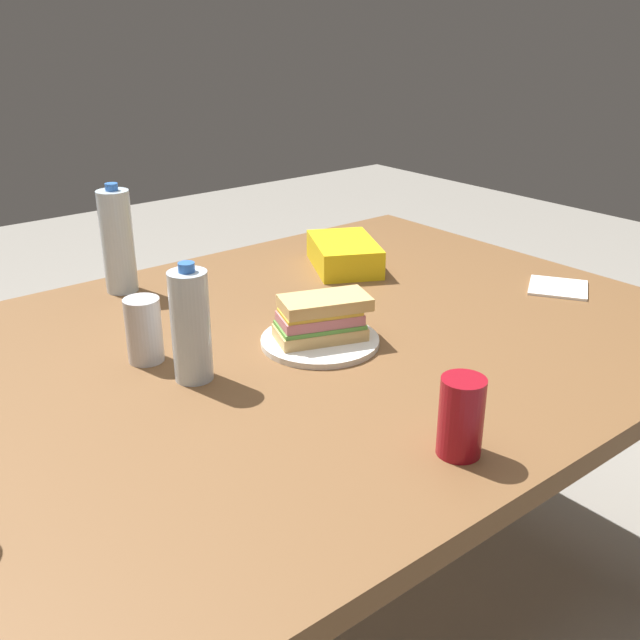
{
  "coord_description": "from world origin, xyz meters",
  "views": [
    {
      "loc": [
        -0.77,
        -1.05,
        1.33
      ],
      "look_at": [
        0.04,
        -0.04,
        0.78
      ],
      "focal_mm": 41.01,
      "sensor_mm": 36.0,
      "label": 1
    }
  ],
  "objects_px": {
    "paper_plate": "(320,341)",
    "sandwich": "(322,318)",
    "soda_can_red": "(461,417)",
    "water_bottle_tall": "(118,241)",
    "dining_table": "(290,377)",
    "water_bottle_spare": "(191,326)",
    "chip_bag": "(344,254)",
    "soda_can_silver": "(144,330)"
  },
  "relations": [
    {
      "from": "water_bottle_spare",
      "to": "paper_plate",
      "type": "bearing_deg",
      "value": -5.74
    },
    {
      "from": "sandwich",
      "to": "water_bottle_spare",
      "type": "xyz_separation_m",
      "value": [
        -0.27,
        0.03,
        0.05
      ]
    },
    {
      "from": "dining_table",
      "to": "soda_can_silver",
      "type": "distance_m",
      "value": 0.31
    },
    {
      "from": "water_bottle_tall",
      "to": "soda_can_red",
      "type": "bearing_deg",
      "value": -84.64
    },
    {
      "from": "chip_bag",
      "to": "water_bottle_tall",
      "type": "relative_size",
      "value": 0.92
    },
    {
      "from": "chip_bag",
      "to": "water_bottle_tall",
      "type": "bearing_deg",
      "value": -83.55
    },
    {
      "from": "water_bottle_spare",
      "to": "soda_can_silver",
      "type": "relative_size",
      "value": 1.76
    },
    {
      "from": "paper_plate",
      "to": "water_bottle_tall",
      "type": "bearing_deg",
      "value": 108.28
    },
    {
      "from": "dining_table",
      "to": "soda_can_red",
      "type": "height_order",
      "value": "soda_can_red"
    },
    {
      "from": "dining_table",
      "to": "water_bottle_spare",
      "type": "height_order",
      "value": "water_bottle_spare"
    },
    {
      "from": "water_bottle_tall",
      "to": "water_bottle_spare",
      "type": "xyz_separation_m",
      "value": [
        -0.09,
        -0.49,
        -0.02
      ]
    },
    {
      "from": "dining_table",
      "to": "sandwich",
      "type": "distance_m",
      "value": 0.14
    },
    {
      "from": "paper_plate",
      "to": "soda_can_silver",
      "type": "distance_m",
      "value": 0.33
    },
    {
      "from": "dining_table",
      "to": "water_bottle_spare",
      "type": "xyz_separation_m",
      "value": [
        -0.22,
        -0.01,
        0.18
      ]
    },
    {
      "from": "chip_bag",
      "to": "soda_can_silver",
      "type": "height_order",
      "value": "soda_can_silver"
    },
    {
      "from": "soda_can_red",
      "to": "dining_table",
      "type": "bearing_deg",
      "value": 85.26
    },
    {
      "from": "soda_can_silver",
      "to": "water_bottle_spare",
      "type": "bearing_deg",
      "value": -74.58
    },
    {
      "from": "sandwich",
      "to": "water_bottle_tall",
      "type": "relative_size",
      "value": 0.81
    },
    {
      "from": "chip_bag",
      "to": "water_bottle_spare",
      "type": "distance_m",
      "value": 0.67
    },
    {
      "from": "soda_can_red",
      "to": "soda_can_silver",
      "type": "relative_size",
      "value": 1.0
    },
    {
      "from": "paper_plate",
      "to": "dining_table",
      "type": "bearing_deg",
      "value": 137.69
    },
    {
      "from": "water_bottle_spare",
      "to": "water_bottle_tall",
      "type": "bearing_deg",
      "value": 79.3
    },
    {
      "from": "soda_can_silver",
      "to": "soda_can_red",
      "type": "bearing_deg",
      "value": -69.44
    },
    {
      "from": "soda_can_red",
      "to": "soda_can_silver",
      "type": "xyz_separation_m",
      "value": [
        -0.21,
        0.57,
        0.0
      ]
    },
    {
      "from": "chip_bag",
      "to": "water_bottle_tall",
      "type": "height_order",
      "value": "water_bottle_tall"
    },
    {
      "from": "water_bottle_tall",
      "to": "sandwich",
      "type": "bearing_deg",
      "value": -71.29
    },
    {
      "from": "soda_can_red",
      "to": "soda_can_silver",
      "type": "bearing_deg",
      "value": 110.56
    },
    {
      "from": "sandwich",
      "to": "chip_bag",
      "type": "height_order",
      "value": "sandwich"
    },
    {
      "from": "paper_plate",
      "to": "soda_can_red",
      "type": "height_order",
      "value": "soda_can_red"
    },
    {
      "from": "water_bottle_tall",
      "to": "water_bottle_spare",
      "type": "height_order",
      "value": "water_bottle_tall"
    },
    {
      "from": "soda_can_red",
      "to": "water_bottle_tall",
      "type": "xyz_separation_m",
      "value": [
        -0.09,
        0.94,
        0.06
      ]
    },
    {
      "from": "sandwich",
      "to": "water_bottle_tall",
      "type": "distance_m",
      "value": 0.55
    },
    {
      "from": "paper_plate",
      "to": "water_bottle_spare",
      "type": "bearing_deg",
      "value": 174.26
    },
    {
      "from": "paper_plate",
      "to": "water_bottle_tall",
      "type": "xyz_separation_m",
      "value": [
        -0.17,
        0.52,
        0.11
      ]
    },
    {
      "from": "sandwich",
      "to": "soda_can_silver",
      "type": "bearing_deg",
      "value": 154.28
    },
    {
      "from": "dining_table",
      "to": "paper_plate",
      "type": "bearing_deg",
      "value": -42.31
    },
    {
      "from": "dining_table",
      "to": "water_bottle_tall",
      "type": "relative_size",
      "value": 6.62
    },
    {
      "from": "sandwich",
      "to": "soda_can_silver",
      "type": "distance_m",
      "value": 0.33
    },
    {
      "from": "paper_plate",
      "to": "sandwich",
      "type": "bearing_deg",
      "value": 6.56
    },
    {
      "from": "paper_plate",
      "to": "water_bottle_spare",
      "type": "xyz_separation_m",
      "value": [
        -0.26,
        0.03,
        0.09
      ]
    },
    {
      "from": "dining_table",
      "to": "water_bottle_tall",
      "type": "height_order",
      "value": "water_bottle_tall"
    },
    {
      "from": "dining_table",
      "to": "soda_can_red",
      "type": "xyz_separation_m",
      "value": [
        -0.04,
        -0.46,
        0.14
      ]
    }
  ]
}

